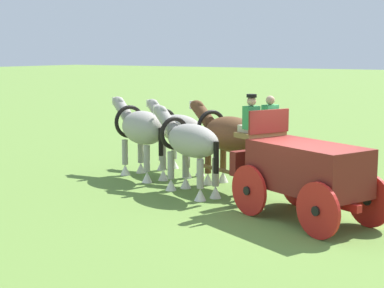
# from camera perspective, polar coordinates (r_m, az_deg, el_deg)

# --- Properties ---
(ground_plane) EXTENTS (220.00, 220.00, 0.00)m
(ground_plane) POSITION_cam_1_polar(r_m,az_deg,el_deg) (14.12, 10.48, -6.97)
(ground_plane) COLOR olive
(show_wagon) EXTENTS (5.51, 3.02, 2.74)m
(show_wagon) POSITION_cam_1_polar(r_m,az_deg,el_deg) (13.97, 10.12, -2.16)
(show_wagon) COLOR maroon
(show_wagon) RESTS_ON ground
(draft_horse_rear_near) EXTENTS (2.91, 1.68, 2.24)m
(draft_horse_rear_near) POSITION_cam_1_polar(r_m,az_deg,el_deg) (16.26, -0.24, 0.15)
(draft_horse_rear_near) COLOR #9E998E
(draft_horse_rear_near) RESTS_ON ground
(draft_horse_rear_off) EXTENTS (3.06, 1.78, 2.32)m
(draft_horse_rear_off) POSITION_cam_1_polar(r_m,az_deg,el_deg) (16.98, 3.44, 0.75)
(draft_horse_rear_off) COLOR brown
(draft_horse_rear_off) RESTS_ON ground
(draft_horse_lead_near) EXTENTS (2.86, 1.70, 2.33)m
(draft_horse_lead_near) POSITION_cam_1_polar(r_m,az_deg,el_deg) (18.43, -4.71, 1.36)
(draft_horse_lead_near) COLOR #9E998E
(draft_horse_lead_near) RESTS_ON ground
(draft_horse_lead_off) EXTENTS (2.99, 1.71, 2.19)m
(draft_horse_lead_off) POSITION_cam_1_polar(r_m,az_deg,el_deg) (19.13, -1.35, 1.30)
(draft_horse_lead_off) COLOR #9E998E
(draft_horse_lead_off) RESTS_ON ground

